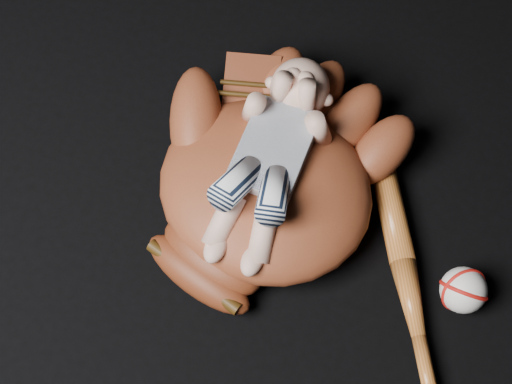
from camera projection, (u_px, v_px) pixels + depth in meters
baseball_glove at (265, 183)px, 1.15m from camera, size 0.54×0.57×0.14m
newborn_baby at (267, 163)px, 1.11m from camera, size 0.17×0.35×0.14m
baseball_bat at (406, 278)px, 1.13m from camera, size 0.20×0.40×0.04m
baseball at (463, 290)px, 1.11m from camera, size 0.08×0.08×0.07m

